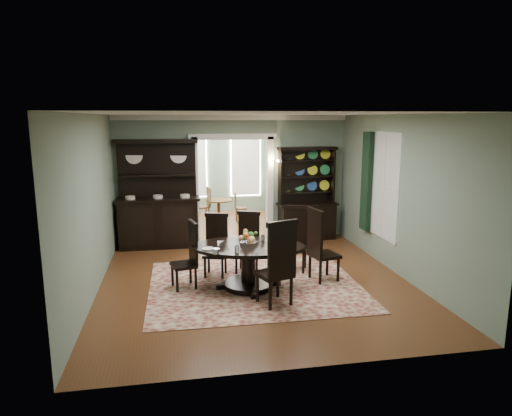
{
  "coord_description": "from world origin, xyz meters",
  "views": [
    {
      "loc": [
        -1.39,
        -7.78,
        2.93
      ],
      "look_at": [
        0.13,
        0.6,
        1.25
      ],
      "focal_mm": 32.0,
      "sensor_mm": 36.0,
      "label": 1
    }
  ],
  "objects": [
    {
      "name": "room",
      "position": [
        0.0,
        0.04,
        1.58
      ],
      "size": [
        5.51,
        6.01,
        3.01
      ],
      "color": "#563116",
      "rests_on": "ground"
    },
    {
      "name": "parlor",
      "position": [
        0.0,
        5.53,
        1.52
      ],
      "size": [
        3.51,
        3.5,
        3.01
      ],
      "color": "#563116",
      "rests_on": "ground"
    },
    {
      "name": "doorway_trim",
      "position": [
        0.0,
        3.0,
        1.62
      ],
      "size": [
        2.08,
        0.25,
        2.57
      ],
      "color": "silver",
      "rests_on": "floor"
    },
    {
      "name": "right_window",
      "position": [
        2.69,
        0.93,
        1.6
      ],
      "size": [
        0.15,
        1.47,
        2.12
      ],
      "color": "white",
      "rests_on": "wall_right"
    },
    {
      "name": "wall_sconce",
      "position": [
        0.95,
        2.85,
        1.89
      ],
      "size": [
        0.27,
        0.21,
        0.21
      ],
      "color": "#CB8A36",
      "rests_on": "back_wall_right"
    },
    {
      "name": "rug",
      "position": [
        -0.04,
        -0.2,
        0.01
      ],
      "size": [
        3.71,
        3.16,
        0.01
      ],
      "primitive_type": "cube",
      "rotation": [
        0.0,
        0.0,
        -0.01
      ],
      "color": "maroon",
      "rests_on": "floor"
    },
    {
      "name": "dining_table",
      "position": [
        -0.16,
        -0.29,
        0.54
      ],
      "size": [
        2.16,
        2.13,
        0.77
      ],
      "rotation": [
        0.0,
        0.0,
        -0.2
      ],
      "color": "black",
      "rests_on": "rug"
    },
    {
      "name": "centerpiece",
      "position": [
        -0.16,
        -0.25,
        0.84
      ],
      "size": [
        1.54,
        0.99,
        0.25
      ],
      "color": "white",
      "rests_on": "dining_table"
    },
    {
      "name": "chair_far_left",
      "position": [
        -0.65,
        0.52,
        0.62
      ],
      "size": [
        0.54,
        0.52,
        1.18
      ],
      "rotation": [
        0.0,
        0.0,
        2.85
      ],
      "color": "black",
      "rests_on": "rug"
    },
    {
      "name": "chair_far_mid",
      "position": [
        -0.03,
        0.62,
        0.61
      ],
      "size": [
        0.56,
        0.55,
        1.17
      ],
      "rotation": [
        0.0,
        0.0,
        2.73
      ],
      "color": "black",
      "rests_on": "rug"
    },
    {
      "name": "chair_far_right",
      "position": [
        0.92,
        0.56,
        0.66
      ],
      "size": [
        0.6,
        0.59,
        1.26
      ],
      "rotation": [
        0.0,
        0.0,
        2.75
      ],
      "color": "black",
      "rests_on": "rug"
    },
    {
      "name": "chair_end_left",
      "position": [
        -1.18,
        -0.08,
        0.62
      ],
      "size": [
        0.51,
        0.52,
        1.18
      ],
      "rotation": [
        0.0,
        0.0,
        1.81
      ],
      "color": "black",
      "rests_on": "rug"
    },
    {
      "name": "chair_end_right",
      "position": [
        1.15,
        -0.18,
        0.71
      ],
      "size": [
        0.57,
        0.59,
        1.35
      ],
      "rotation": [
        0.0,
        0.0,
        -1.35
      ],
      "color": "black",
      "rests_on": "rug"
    },
    {
      "name": "chair_near",
      "position": [
        0.16,
        -1.18,
        0.74
      ],
      "size": [
        0.66,
        0.64,
        1.41
      ],
      "rotation": [
        0.0,
        0.0,
        0.35
      ],
      "color": "black",
      "rests_on": "rug"
    },
    {
      "name": "sideboard",
      "position": [
        -1.77,
        2.71,
        0.86
      ],
      "size": [
        1.87,
        0.67,
        2.46
      ],
      "rotation": [
        0.0,
        0.0,
        -0.01
      ],
      "color": "black",
      "rests_on": "floor"
    },
    {
      "name": "welsh_dresser",
      "position": [
        1.78,
        2.76,
        0.82
      ],
      "size": [
        1.48,
        0.63,
        2.25
      ],
      "rotation": [
        0.0,
        0.0,
        0.07
      ],
      "color": "black",
      "rests_on": "floor"
    },
    {
      "name": "parlor_table",
      "position": [
        -0.18,
        4.8,
        0.44
      ],
      "size": [
        0.73,
        0.73,
        0.68
      ],
      "color": "#4E3316",
      "rests_on": "parlor_floor"
    },
    {
      "name": "parlor_chair_left",
      "position": [
        -0.57,
        4.78,
        0.56
      ],
      "size": [
        0.46,
        0.45,
        1.04
      ],
      "rotation": [
        0.0,
        0.0,
        1.75
      ],
      "color": "#4E3316",
      "rests_on": "parlor_floor"
    },
    {
      "name": "parlor_chair_right",
      "position": [
        0.4,
        4.87,
        0.45
      ],
      "size": [
        0.36,
        0.36,
        0.85
      ],
      "rotation": [
        0.0,
        0.0,
        -1.58
      ],
      "color": "#4E3316",
      "rests_on": "parlor_floor"
    }
  ]
}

